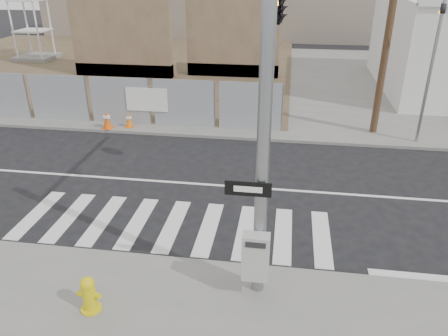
# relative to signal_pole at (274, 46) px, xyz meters

# --- Properties ---
(ground) EXTENTS (100.00, 100.00, 0.00)m
(ground) POSITION_rel_signal_pole_xyz_m (-2.49, 2.05, -4.78)
(ground) COLOR black
(ground) RESTS_ON ground
(sidewalk_far) EXTENTS (50.00, 20.00, 0.12)m
(sidewalk_far) POSITION_rel_signal_pole_xyz_m (-2.49, 16.05, -4.72)
(sidewalk_far) COLOR slate
(sidewalk_far) RESTS_ON ground
(signal_pole) EXTENTS (0.96, 5.87, 7.00)m
(signal_pole) POSITION_rel_signal_pole_xyz_m (0.00, 0.00, 0.00)
(signal_pole) COLOR gray
(signal_pole) RESTS_ON sidewalk_near
(far_signal_pole) EXTENTS (0.16, 0.20, 5.60)m
(far_signal_pole) POSITION_rel_signal_pole_xyz_m (5.51, 6.65, -1.30)
(far_signal_pole) COLOR gray
(far_signal_pole) RESTS_ON sidewalk_far
(concrete_wall_left) EXTENTS (6.00, 1.30, 8.00)m
(concrete_wall_left) POSITION_rel_signal_pole_xyz_m (-9.49, 15.13, -1.40)
(concrete_wall_left) COLOR brown
(concrete_wall_left) RESTS_ON sidewalk_far
(concrete_wall_right) EXTENTS (5.50, 1.30, 8.00)m
(concrete_wall_right) POSITION_rel_signal_pole_xyz_m (-2.99, 16.13, -1.40)
(concrete_wall_right) COLOR brown
(concrete_wall_right) RESTS_ON sidewalk_far
(utility_pole_right) EXTENTS (1.60, 0.28, 10.00)m
(utility_pole_right) POSITION_rel_signal_pole_xyz_m (4.01, 7.55, 0.42)
(utility_pole_right) COLOR #503625
(utility_pole_right) RESTS_ON sidewalk_far
(fire_hydrant) EXTENTS (0.53, 0.53, 0.80)m
(fire_hydrant) POSITION_rel_signal_pole_xyz_m (-3.30, -3.90, -4.26)
(fire_hydrant) COLOR #D2C10B
(fire_hydrant) RESTS_ON sidewalk_near
(traffic_cone_c) EXTENTS (0.54, 0.54, 0.79)m
(traffic_cone_c) POSITION_rel_signal_pole_xyz_m (-7.05, 6.27, -4.28)
(traffic_cone_c) COLOR #EE550C
(traffic_cone_c) RESTS_ON sidewalk_far
(traffic_cone_d) EXTENTS (0.36, 0.36, 0.64)m
(traffic_cone_d) POSITION_rel_signal_pole_xyz_m (-6.20, 6.57, -4.35)
(traffic_cone_d) COLOR orange
(traffic_cone_d) RESTS_ON sidewalk_far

